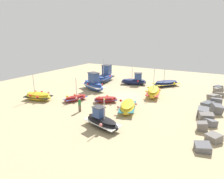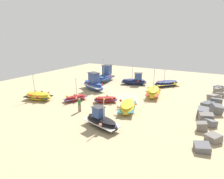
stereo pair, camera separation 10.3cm
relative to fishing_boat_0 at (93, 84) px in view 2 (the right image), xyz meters
The scene contains 13 objects.
ground_plane 6.18m from the fishing_boat_0, 86.47° to the left, with size 49.61×49.61×0.00m, color tan.
fishing_boat_0 is the anchor object (origin of this frame).
fishing_boat_1 8.60m from the fishing_boat_0, 23.97° to the right, with size 2.44×4.01×3.71m.
fishing_boat_2 9.51m from the fishing_boat_0, 98.71° to the left, with size 4.95×2.60×4.03m.
fishing_boat_3 10.19m from the fishing_boat_0, 57.51° to the left, with size 4.43×2.92×1.12m.
fishing_boat_4 13.23m from the fishing_boat_0, 38.32° to the left, with size 2.33×4.18×3.02m.
fishing_boat_5 6.12m from the fishing_boat_0, 166.89° to the right, with size 5.67×2.67×4.37m.
fishing_boat_6 6.47m from the fishing_boat_0, 49.36° to the left, with size 2.68×3.06×0.81m.
fishing_boat_7 5.69m from the fishing_boat_0, 10.34° to the left, with size 3.42×2.25×3.10m.
fishing_boat_8 7.73m from the fishing_boat_0, 145.44° to the left, with size 2.96×4.66×3.62m.
fishing_boat_9 12.51m from the fishing_boat_0, 130.29° to the left, with size 4.86×4.44×3.02m.
person_walking 9.22m from the fishing_boat_0, 25.31° to the left, with size 0.32×0.32×1.62m.
breakwater_rocks 17.04m from the fishing_boat_0, 89.37° to the left, with size 19.86×2.71×1.35m.
Camera 2 is at (23.86, 11.18, 8.37)m, focal length 30.81 mm.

